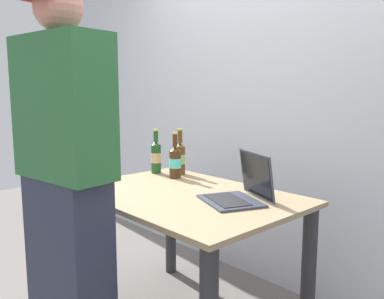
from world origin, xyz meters
The scene contains 7 objects.
desk centered at (0.00, 0.00, 0.61)m, with size 1.25×0.86×0.77m.
laptop centered at (0.31, 0.11, 0.83)m, with size 0.40×0.39×0.25m.
beer_bottle_green centered at (-0.33, 0.22, 0.88)m, with size 0.08×0.08×0.30m.
beer_bottle_amber centered at (-0.54, 0.22, 0.89)m, with size 0.07×0.07×0.30m.
beer_bottle_brown centered at (-0.40, 0.32, 0.89)m, with size 0.07×0.07×0.31m.
person_figure centered at (0.03, -0.69, 0.90)m, with size 0.48×0.31×1.78m.
back_wall centered at (0.00, 0.82, 1.30)m, with size 6.00×0.10×2.60m, color silver.
Camera 1 is at (1.59, -1.41, 1.32)m, focal length 37.05 mm.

